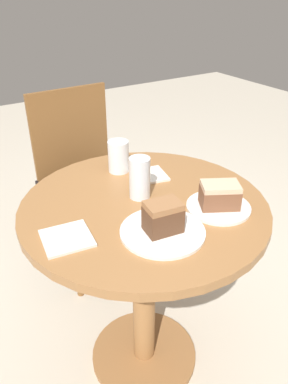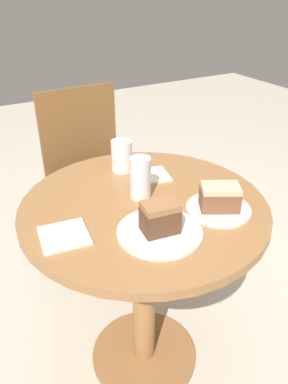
{
  "view_description": "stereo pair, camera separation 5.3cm",
  "coord_description": "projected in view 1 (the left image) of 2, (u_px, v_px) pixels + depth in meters",
  "views": [
    {
      "loc": [
        -0.56,
        -0.88,
        1.42
      ],
      "look_at": [
        0.0,
        0.0,
        0.81
      ],
      "focal_mm": 35.0,
      "sensor_mm": 36.0,
      "label": 1
    },
    {
      "loc": [
        -0.51,
        -0.91,
        1.42
      ],
      "look_at": [
        0.0,
        0.0,
        0.81
      ],
      "focal_mm": 35.0,
      "sensor_mm": 36.0,
      "label": 2
    }
  ],
  "objects": [
    {
      "name": "plate_far",
      "position": [
        218.0,
        207.0,
        1.19
      ],
      "size": [
        0.2,
        0.2,
        0.01
      ],
      "color": "white",
      "rests_on": "table"
    },
    {
      "name": "chair",
      "position": [
        85.0,
        177.0,
        1.98
      ],
      "size": [
        0.46,
        0.46,
        0.94
      ],
      "rotation": [
        0.0,
        0.0,
        0.02
      ],
      "color": "brown",
      "rests_on": "ground_plane"
    },
    {
      "name": "cake_slice_near",
      "position": [
        163.0,
        217.0,
        1.05
      ],
      "size": [
        0.11,
        0.09,
        0.09
      ],
      "rotation": [
        0.0,
        0.0,
        4.58
      ],
      "color": "brown",
      "rests_on": "plate_near"
    },
    {
      "name": "glass_water",
      "position": [
        119.0,
        158.0,
        1.4
      ],
      "size": [
        0.08,
        0.08,
        0.12
      ],
      "color": "silver",
      "rests_on": "table"
    },
    {
      "name": "ground_plane",
      "position": [
        144.0,
        355.0,
        1.61
      ],
      "size": [
        8.0,
        8.0,
        0.0
      ],
      "primitive_type": "plane",
      "color": "beige"
    },
    {
      "name": "table",
      "position": [
        144.0,
        251.0,
        1.33
      ],
      "size": [
        0.81,
        0.81,
        0.77
      ],
      "color": "#9E6B3D",
      "rests_on": "ground_plane"
    },
    {
      "name": "napkin_stack",
      "position": [
        67.0,
        238.0,
        1.05
      ],
      "size": [
        0.15,
        0.15,
        0.01
      ],
      "rotation": [
        0.0,
        0.0,
        -0.13
      ],
      "color": "silver",
      "rests_on": "table"
    },
    {
      "name": "cake_slice_far",
      "position": [
        220.0,
        195.0,
        1.17
      ],
      "size": [
        0.14,
        0.13,
        0.08
      ],
      "rotation": [
        0.0,
        0.0,
        4.21
      ],
      "color": "brown",
      "rests_on": "plate_far"
    },
    {
      "name": "glass_lemonade",
      "position": [
        140.0,
        180.0,
        1.23
      ],
      "size": [
        0.07,
        0.07,
        0.14
      ],
      "color": "silver",
      "rests_on": "table"
    },
    {
      "name": "plate_near",
      "position": [
        163.0,
        232.0,
        1.08
      ],
      "size": [
        0.25,
        0.25,
        0.01
      ],
      "color": "white",
      "rests_on": "table"
    },
    {
      "name": "napkin_side",
      "position": [
        149.0,
        175.0,
        1.39
      ],
      "size": [
        0.15,
        0.15,
        0.01
      ],
      "rotation": [
        0.0,
        0.0,
        -0.22
      ],
      "color": "silver",
      "rests_on": "table"
    }
  ]
}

